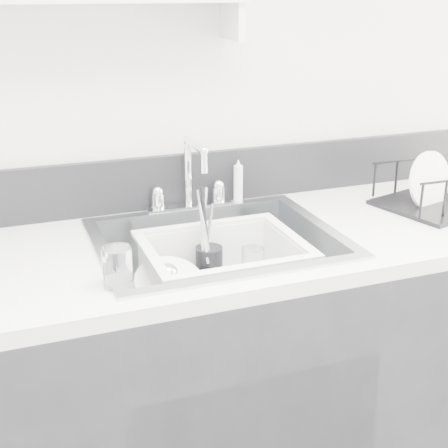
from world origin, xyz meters
name	(u,v)px	position (x,y,z in m)	size (l,w,h in m)	color
counter_run	(218,385)	(0.00, 1.19, 0.46)	(3.20, 0.62, 0.92)	black
backsplash	(184,180)	(0.00, 1.49, 1.00)	(3.20, 0.02, 0.16)	black
sink	(218,270)	(0.00, 1.19, 0.83)	(0.64, 0.52, 0.20)	silver
faucet	(189,191)	(0.00, 1.44, 0.98)	(0.26, 0.18, 0.23)	silver
side_sprayer	(238,181)	(0.16, 1.44, 0.99)	(0.03, 0.03, 0.14)	silver
wall_shelf	(51,2)	(-0.35, 1.42, 1.51)	(1.00, 0.16, 0.12)	silver
wash_tub	(223,270)	(0.01, 1.17, 0.83)	(0.42, 0.34, 0.16)	silver
plate_stack	(172,290)	(-0.13, 1.19, 0.79)	(0.22, 0.22, 0.09)	white
utensil_cup	(209,260)	(0.00, 1.27, 0.82)	(0.08, 0.08, 0.26)	black
ladle	(189,283)	(-0.08, 1.19, 0.80)	(0.25, 0.09, 0.07)	silver
tumbler_in_tub	(253,264)	(0.12, 1.23, 0.81)	(0.07, 0.07, 0.09)	white
tumbler_counter	(117,267)	(-0.30, 1.01, 0.97)	(0.07, 0.07, 0.09)	white
dish_rack	(441,185)	(0.74, 1.22, 0.98)	(0.36, 0.27, 0.13)	black
bowl_small	(245,290)	(0.06, 1.13, 0.79)	(0.12, 0.12, 0.04)	white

